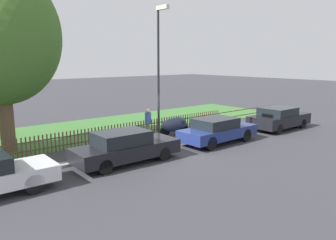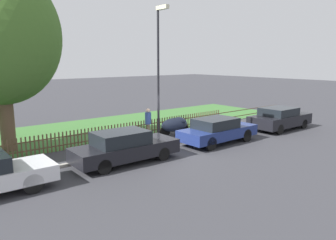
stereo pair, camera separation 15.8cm
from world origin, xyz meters
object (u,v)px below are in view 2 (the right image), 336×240
Objects in this scene: pedestrian_near_fence at (148,122)px; covered_motorcycle at (175,125)px; street_lamp at (159,62)px; parked_car_black_saloon at (124,147)px; parked_car_navy_estate at (217,130)px; parked_car_red_compact at (280,118)px.

covered_motorcycle is at bearing -75.89° from pedestrian_near_fence.
street_lamp is (-0.37, -1.50, 3.18)m from pedestrian_near_fence.
parked_car_black_saloon is 5.42m from parked_car_navy_estate.
parked_car_black_saloon is 5.44m from covered_motorcycle.
parked_car_black_saloon is at bearing 159.20° from pedestrian_near_fence.
parked_car_red_compact is 2.60× the size of pedestrian_near_fence.
parked_car_black_saloon is at bearing -149.62° from covered_motorcycle.
pedestrian_near_fence is at bearing 158.13° from parked_car_red_compact.
parked_car_navy_estate is (5.42, -0.18, -0.00)m from parked_car_black_saloon.
parked_car_navy_estate is at bearing -116.74° from pedestrian_near_fence.
parked_car_red_compact is at bearing -84.34° from pedestrian_near_fence.
parked_car_black_saloon is 1.05× the size of parked_car_red_compact.
parked_car_black_saloon is 1.02× the size of parked_car_navy_estate.
street_lamp reaches higher than parked_car_black_saloon.
parked_car_navy_estate is at bearing -0.91° from parked_car_black_saloon.
parked_car_navy_estate is 5.50m from parked_car_red_compact.
street_lamp is at bearing 147.91° from parked_car_navy_estate.
street_lamp is at bearing -166.07° from pedestrian_near_fence.
parked_car_navy_estate is at bearing -31.37° from street_lamp.
covered_motorcycle is at bearing 29.67° from street_lamp.
covered_motorcycle is at bearing 101.64° from parked_car_navy_estate.
street_lamp reaches higher than parked_car_red_compact.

